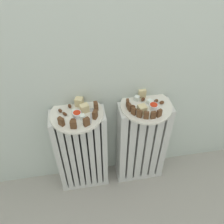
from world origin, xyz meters
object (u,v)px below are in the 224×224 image
at_px(jam_bowl_right, 154,106).
at_px(plate_right, 146,106).
at_px(fork, 91,114).
at_px(plate_left, 77,114).
at_px(jam_bowl_left, 77,114).
at_px(radiator_left, 82,152).
at_px(radiator_right, 141,144).

bearing_deg(jam_bowl_right, plate_right, 133.08).
height_order(plate_right, fork, fork).
xyz_separation_m(plate_left, plate_right, (0.35, 0.00, 0.00)).
height_order(plate_right, jam_bowl_left, jam_bowl_left).
distance_m(radiator_left, jam_bowl_right, 0.49).
relative_size(radiator_right, plate_left, 2.21).
relative_size(radiator_right, jam_bowl_left, 13.22).
height_order(radiator_left, plate_right, plate_right).
bearing_deg(plate_left, fork, -18.15).
distance_m(jam_bowl_left, fork, 0.07).
xyz_separation_m(radiator_left, plate_left, (0.00, 0.00, 0.30)).
xyz_separation_m(radiator_right, plate_right, (0.00, 0.00, 0.30)).
height_order(radiator_right, jam_bowl_right, jam_bowl_right).
bearing_deg(jam_bowl_left, radiator_left, 96.92).
bearing_deg(jam_bowl_left, plate_left, 96.92).
bearing_deg(jam_bowl_right, plate_left, 175.55).
relative_size(plate_left, plate_right, 1.00).
height_order(jam_bowl_left, jam_bowl_right, same).
xyz_separation_m(plate_right, jam_bowl_right, (0.03, -0.03, 0.02)).
bearing_deg(radiator_left, plate_left, 0.00).
relative_size(radiator_right, fork, 5.60).
bearing_deg(radiator_left, radiator_right, 0.00).
bearing_deg(fork, plate_left, 161.85).
relative_size(plate_right, jam_bowl_right, 5.70).
xyz_separation_m(plate_left, fork, (0.07, -0.02, 0.01)).
height_order(radiator_right, plate_left, plate_left).
distance_m(plate_left, fork, 0.07).
bearing_deg(plate_right, jam_bowl_right, -46.92).
distance_m(plate_right, jam_bowl_left, 0.35).
xyz_separation_m(radiator_right, plate_left, (-0.35, 0.00, 0.30)).
bearing_deg(radiator_right, jam_bowl_right, -46.92).
height_order(plate_left, jam_bowl_right, jam_bowl_right).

